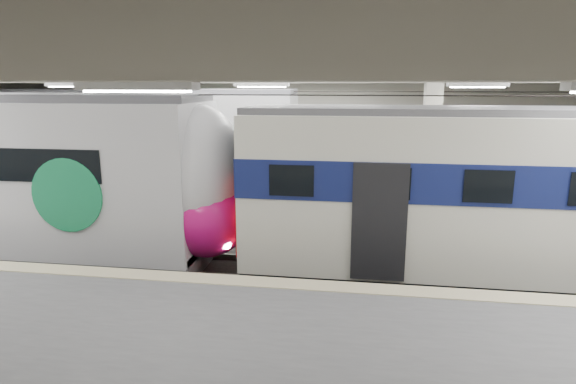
# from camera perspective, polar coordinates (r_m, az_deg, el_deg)

# --- Properties ---
(station_hall) EXTENTS (36.00, 24.00, 5.75)m
(station_hall) POSITION_cam_1_polar(r_m,az_deg,el_deg) (10.84, -7.02, 3.42)
(station_hall) COLOR black
(station_hall) RESTS_ON ground
(modern_emu) EXTENTS (14.76, 3.05, 4.71)m
(modern_emu) POSITION_cam_1_polar(r_m,az_deg,el_deg) (15.57, -29.21, 1.25)
(modern_emu) COLOR silver
(modern_emu) RESTS_ON ground
(older_rer) EXTENTS (13.44, 2.97, 4.43)m
(older_rer) POSITION_cam_1_polar(r_m,az_deg,el_deg) (12.89, 25.37, -0.40)
(older_rer) COLOR silver
(older_rer) RESTS_ON ground
(far_train) EXTENTS (15.21, 3.67, 4.78)m
(far_train) POSITION_cam_1_polar(r_m,az_deg,el_deg) (20.34, -20.96, 4.80)
(far_train) COLOR silver
(far_train) RESTS_ON ground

